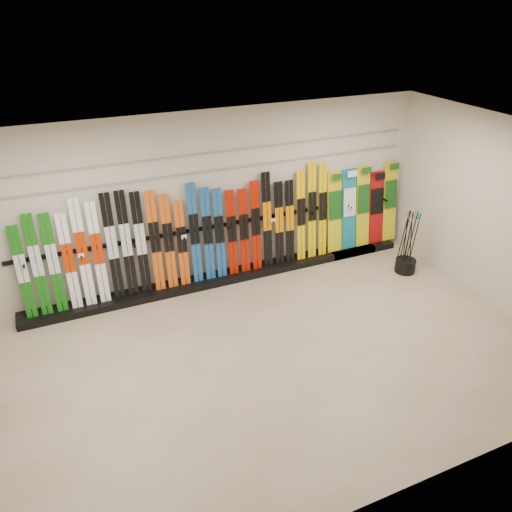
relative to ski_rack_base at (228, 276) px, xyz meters
name	(u,v)px	position (x,y,z in m)	size (l,w,h in m)	color
floor	(270,357)	(-0.22, -2.28, -0.06)	(8.00, 8.00, 0.00)	tan
back_wall	(209,200)	(-0.22, 0.22, 1.44)	(8.00, 8.00, 0.00)	beige
right_wall	(501,215)	(3.78, -2.28, 1.44)	(5.00, 5.00, 0.00)	beige
ceiling	(274,151)	(-0.22, -2.28, 2.94)	(8.00, 8.00, 0.00)	silver
ski_rack_base	(228,276)	(0.00, 0.00, 0.00)	(8.00, 0.40, 0.12)	black
skis	(189,238)	(-0.67, 0.04, 0.89)	(5.37, 0.21, 1.82)	#136410
snowboards	(363,208)	(2.87, 0.08, 0.83)	(1.58, 0.24, 1.59)	gold
pole_bin	(405,266)	(3.11, -1.06, 0.07)	(0.37, 0.37, 0.25)	black
ski_poles	(408,242)	(3.10, -1.04, 0.55)	(0.23, 0.28, 1.18)	black
slatwall_rail_0	(208,171)	(-0.22, 0.20, 1.94)	(7.60, 0.02, 0.03)	gray
slatwall_rail_1	(207,154)	(-0.22, 0.20, 2.24)	(7.60, 0.02, 0.03)	gray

